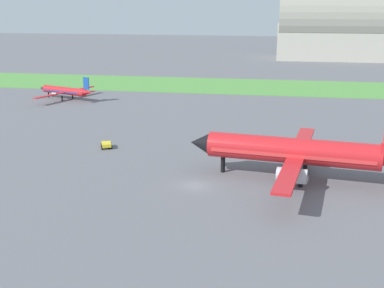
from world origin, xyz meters
The scene contains 6 objects.
ground_plane centered at (0.00, 0.00, 0.00)m, with size 600.00×600.00×0.00m, color slate.
grass_taxiway_strip centered at (0.00, 83.22, 0.04)m, with size 360.00×28.00×0.08m, color #549342.
airplane_midfield_jet centered at (13.20, 4.92, 3.96)m, with size 30.59×31.09×11.00m.
airplane_taxiing_turboprop centered at (-42.14, 55.29, 2.21)m, with size 16.74×19.33×6.05m.
baggage_cart_near_gate centered at (-17.69, 15.27, 0.57)m, with size 2.53×2.87×0.90m.
hangar_distant centered at (30.64, 161.50, 13.51)m, with size 45.57×26.57×29.97m.
Camera 1 is at (10.88, -63.98, 23.89)m, focal length 48.31 mm.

